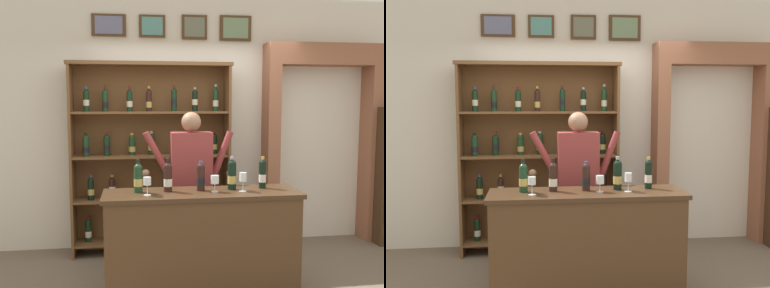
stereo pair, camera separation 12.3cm
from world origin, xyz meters
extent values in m
cube|color=silver|center=(0.00, 1.51, 1.52)|extent=(12.00, 0.16, 3.05)
cube|color=#4C331E|center=(-0.97, 1.42, 2.67)|extent=(0.40, 0.02, 0.26)
cube|color=slate|center=(-0.97, 1.40, 2.67)|extent=(0.32, 0.01, 0.20)
cube|color=#4C331E|center=(-0.47, 1.42, 2.67)|extent=(0.31, 0.02, 0.26)
cube|color=teal|center=(-0.47, 1.40, 2.67)|extent=(0.25, 0.01, 0.21)
cube|color=#4C331E|center=(0.04, 1.42, 2.67)|extent=(0.31, 0.02, 0.29)
cube|color=#676C5A|center=(0.04, 1.40, 2.67)|extent=(0.24, 0.01, 0.23)
cube|color=#4C331E|center=(0.55, 1.42, 2.67)|extent=(0.39, 0.02, 0.30)
cube|color=gray|center=(0.55, 1.40, 2.67)|extent=(0.31, 0.01, 0.24)
cube|color=brown|center=(-1.40, 1.18, 1.11)|extent=(0.03, 0.32, 2.23)
cube|color=brown|center=(0.40, 1.18, 1.11)|extent=(0.03, 0.32, 2.23)
cube|color=brown|center=(-0.50, 1.33, 1.11)|extent=(1.83, 0.02, 2.23)
cube|color=brown|center=(-0.50, 1.18, 0.14)|extent=(1.77, 0.31, 0.03)
cylinder|color=black|center=(-1.24, 1.20, 0.26)|extent=(0.07, 0.07, 0.22)
sphere|color=black|center=(-1.24, 1.20, 0.38)|extent=(0.07, 0.07, 0.07)
cylinder|color=black|center=(-1.24, 1.20, 0.41)|extent=(0.03, 0.03, 0.06)
cylinder|color=maroon|center=(-1.24, 1.20, 0.43)|extent=(0.04, 0.04, 0.03)
cylinder|color=silver|center=(-1.24, 1.20, 0.24)|extent=(0.08, 0.08, 0.07)
cylinder|color=black|center=(-0.91, 1.19, 0.25)|extent=(0.07, 0.07, 0.21)
sphere|color=black|center=(-0.91, 1.19, 0.36)|extent=(0.07, 0.07, 0.07)
cylinder|color=black|center=(-0.91, 1.19, 0.39)|extent=(0.03, 0.03, 0.06)
cylinder|color=#B79338|center=(-0.91, 1.19, 0.41)|extent=(0.03, 0.03, 0.03)
cylinder|color=silver|center=(-0.91, 1.19, 0.25)|extent=(0.08, 0.08, 0.07)
cylinder|color=#19381E|center=(-0.65, 1.16, 0.26)|extent=(0.07, 0.07, 0.22)
sphere|color=#19381E|center=(-0.65, 1.16, 0.38)|extent=(0.07, 0.07, 0.07)
cylinder|color=#19381E|center=(-0.65, 1.16, 0.40)|extent=(0.03, 0.03, 0.06)
cylinder|color=navy|center=(-0.65, 1.16, 0.42)|extent=(0.04, 0.04, 0.03)
cylinder|color=silver|center=(-0.65, 1.16, 0.24)|extent=(0.08, 0.08, 0.07)
cylinder|color=black|center=(-0.35, 1.20, 0.26)|extent=(0.07, 0.07, 0.21)
sphere|color=black|center=(-0.35, 1.20, 0.37)|extent=(0.07, 0.07, 0.07)
cylinder|color=black|center=(-0.35, 1.20, 0.40)|extent=(0.03, 0.03, 0.07)
cylinder|color=#99999E|center=(-0.35, 1.20, 0.42)|extent=(0.04, 0.04, 0.03)
cylinder|color=beige|center=(-0.35, 1.20, 0.27)|extent=(0.08, 0.08, 0.07)
cylinder|color=black|center=(-0.05, 1.21, 0.25)|extent=(0.07, 0.07, 0.21)
sphere|color=black|center=(-0.05, 1.21, 0.36)|extent=(0.07, 0.07, 0.07)
cylinder|color=black|center=(-0.05, 1.21, 0.40)|extent=(0.03, 0.03, 0.08)
cylinder|color=navy|center=(-0.05, 1.21, 0.43)|extent=(0.04, 0.04, 0.03)
cylinder|color=silver|center=(-0.05, 1.21, 0.26)|extent=(0.08, 0.08, 0.07)
cylinder|color=black|center=(0.21, 1.17, 0.25)|extent=(0.07, 0.07, 0.21)
sphere|color=black|center=(0.21, 1.17, 0.36)|extent=(0.07, 0.07, 0.07)
cylinder|color=black|center=(0.21, 1.17, 0.39)|extent=(0.03, 0.03, 0.06)
cylinder|color=navy|center=(0.21, 1.17, 0.40)|extent=(0.03, 0.03, 0.03)
cylinder|color=silver|center=(0.21, 1.17, 0.25)|extent=(0.08, 0.08, 0.07)
cube|color=brown|center=(-0.50, 1.18, 0.64)|extent=(1.77, 0.31, 0.02)
cylinder|color=black|center=(-1.19, 1.16, 0.76)|extent=(0.07, 0.07, 0.21)
sphere|color=black|center=(-1.19, 1.16, 0.88)|extent=(0.07, 0.07, 0.07)
cylinder|color=black|center=(-1.19, 1.16, 0.91)|extent=(0.03, 0.03, 0.07)
cylinder|color=navy|center=(-1.19, 1.16, 0.93)|extent=(0.03, 0.03, 0.03)
cylinder|color=tan|center=(-1.19, 1.16, 0.75)|extent=(0.07, 0.07, 0.07)
cylinder|color=black|center=(-0.96, 1.19, 0.76)|extent=(0.07, 0.07, 0.20)
sphere|color=black|center=(-0.96, 1.19, 0.86)|extent=(0.07, 0.07, 0.07)
cylinder|color=black|center=(-0.96, 1.19, 0.90)|extent=(0.03, 0.03, 0.07)
cylinder|color=#B79338|center=(-0.96, 1.19, 0.92)|extent=(0.03, 0.03, 0.03)
cylinder|color=silver|center=(-0.96, 1.19, 0.77)|extent=(0.07, 0.07, 0.06)
cylinder|color=black|center=(-0.64, 1.19, 0.76)|extent=(0.07, 0.07, 0.20)
sphere|color=black|center=(-0.64, 1.19, 0.87)|extent=(0.07, 0.07, 0.07)
cylinder|color=black|center=(-0.64, 1.19, 0.89)|extent=(0.03, 0.03, 0.06)
cylinder|color=#B79338|center=(-0.64, 1.19, 0.91)|extent=(0.03, 0.03, 0.03)
cylinder|color=silver|center=(-0.64, 1.19, 0.76)|extent=(0.07, 0.07, 0.07)
cylinder|color=black|center=(-0.34, 1.16, 0.76)|extent=(0.07, 0.07, 0.21)
sphere|color=black|center=(-0.34, 1.16, 0.87)|extent=(0.07, 0.07, 0.07)
cylinder|color=black|center=(-0.34, 1.16, 0.90)|extent=(0.03, 0.03, 0.06)
cylinder|color=#99999E|center=(-0.34, 1.16, 0.92)|extent=(0.03, 0.03, 0.03)
cylinder|color=silver|center=(-0.34, 1.16, 0.75)|extent=(0.07, 0.07, 0.07)
cylinder|color=#19381E|center=(-0.08, 1.19, 0.76)|extent=(0.07, 0.07, 0.20)
sphere|color=#19381E|center=(-0.08, 1.19, 0.86)|extent=(0.07, 0.07, 0.07)
cylinder|color=#19381E|center=(-0.08, 1.19, 0.89)|extent=(0.03, 0.03, 0.07)
cylinder|color=#B79338|center=(-0.08, 1.19, 0.92)|extent=(0.03, 0.03, 0.03)
cylinder|color=beige|center=(-0.08, 1.19, 0.74)|extent=(0.07, 0.07, 0.06)
cylinder|color=black|center=(0.26, 1.18, 0.76)|extent=(0.07, 0.07, 0.20)
sphere|color=black|center=(0.26, 1.18, 0.87)|extent=(0.07, 0.07, 0.07)
cylinder|color=black|center=(0.26, 1.18, 0.89)|extent=(0.03, 0.03, 0.06)
cylinder|color=black|center=(0.26, 1.18, 0.91)|extent=(0.03, 0.03, 0.03)
cylinder|color=black|center=(0.26, 1.18, 0.76)|extent=(0.07, 0.07, 0.06)
cube|color=brown|center=(-0.50, 1.18, 1.15)|extent=(1.77, 0.31, 0.02)
cylinder|color=#19381E|center=(-1.24, 1.15, 1.26)|extent=(0.08, 0.08, 0.20)
sphere|color=#19381E|center=(-1.24, 1.15, 1.37)|extent=(0.07, 0.07, 0.07)
cylinder|color=#19381E|center=(-1.24, 1.15, 1.39)|extent=(0.03, 0.03, 0.06)
cylinder|color=black|center=(-1.24, 1.15, 1.42)|extent=(0.03, 0.03, 0.03)
cylinder|color=black|center=(-1.24, 1.15, 1.24)|extent=(0.08, 0.08, 0.06)
cylinder|color=black|center=(-1.01, 1.19, 1.26)|extent=(0.08, 0.08, 0.20)
sphere|color=black|center=(-1.01, 1.19, 1.37)|extent=(0.07, 0.07, 0.07)
cylinder|color=black|center=(-1.01, 1.19, 1.40)|extent=(0.03, 0.03, 0.08)
cylinder|color=maroon|center=(-1.01, 1.19, 1.42)|extent=(0.03, 0.03, 0.03)
cylinder|color=black|center=(-1.01, 1.19, 1.26)|extent=(0.08, 0.08, 0.06)
cylinder|color=#19381E|center=(-0.72, 1.22, 1.26)|extent=(0.08, 0.08, 0.19)
sphere|color=#19381E|center=(-0.72, 1.22, 1.36)|extent=(0.07, 0.07, 0.07)
cylinder|color=#19381E|center=(-0.72, 1.22, 1.38)|extent=(0.04, 0.04, 0.06)
cylinder|color=#B79338|center=(-0.72, 1.22, 1.40)|extent=(0.04, 0.04, 0.03)
cylinder|color=tan|center=(-0.72, 1.22, 1.23)|extent=(0.08, 0.08, 0.06)
cylinder|color=black|center=(-0.50, 1.21, 1.26)|extent=(0.08, 0.08, 0.20)
sphere|color=black|center=(-0.50, 1.21, 1.37)|extent=(0.07, 0.07, 0.07)
cylinder|color=black|center=(-0.50, 1.21, 1.40)|extent=(0.03, 0.03, 0.07)
cylinder|color=#99999E|center=(-0.50, 1.21, 1.42)|extent=(0.04, 0.04, 0.03)
cylinder|color=tan|center=(-0.50, 1.21, 1.25)|extent=(0.08, 0.08, 0.06)
cylinder|color=black|center=(-0.23, 1.16, 1.26)|extent=(0.08, 0.08, 0.20)
sphere|color=black|center=(-0.23, 1.16, 1.37)|extent=(0.07, 0.07, 0.07)
cylinder|color=black|center=(-0.23, 1.16, 1.40)|extent=(0.03, 0.03, 0.08)
cylinder|color=navy|center=(-0.23, 1.16, 1.43)|extent=(0.04, 0.04, 0.03)
cylinder|color=silver|center=(-0.23, 1.16, 1.24)|extent=(0.08, 0.08, 0.06)
cylinder|color=black|center=(0.00, 1.16, 1.26)|extent=(0.08, 0.08, 0.19)
sphere|color=black|center=(0.00, 1.16, 1.36)|extent=(0.07, 0.07, 0.07)
cylinder|color=black|center=(0.00, 1.16, 1.38)|extent=(0.03, 0.03, 0.06)
cylinder|color=navy|center=(0.00, 1.16, 1.40)|extent=(0.04, 0.04, 0.03)
cylinder|color=silver|center=(0.00, 1.16, 1.26)|extent=(0.08, 0.08, 0.06)
cylinder|color=black|center=(0.25, 1.20, 1.26)|extent=(0.08, 0.08, 0.20)
sphere|color=black|center=(0.25, 1.20, 1.37)|extent=(0.07, 0.07, 0.07)
cylinder|color=black|center=(0.25, 1.20, 1.40)|extent=(0.03, 0.03, 0.08)
cylinder|color=maroon|center=(0.25, 1.20, 1.43)|extent=(0.03, 0.03, 0.03)
cylinder|color=tan|center=(0.25, 1.20, 1.24)|extent=(0.08, 0.08, 0.06)
cube|color=brown|center=(-0.50, 1.18, 1.66)|extent=(1.77, 0.31, 0.02)
cylinder|color=black|center=(-1.22, 1.16, 1.77)|extent=(0.07, 0.07, 0.21)
sphere|color=black|center=(-1.22, 1.16, 1.88)|extent=(0.06, 0.06, 0.06)
cylinder|color=black|center=(-1.22, 1.16, 1.91)|extent=(0.03, 0.03, 0.07)
cylinder|color=navy|center=(-1.22, 1.16, 1.93)|extent=(0.03, 0.03, 0.03)
cylinder|color=beige|center=(-1.22, 1.16, 1.77)|extent=(0.07, 0.07, 0.07)
cylinder|color=#19381E|center=(-1.02, 1.21, 1.77)|extent=(0.07, 0.07, 0.21)
sphere|color=#19381E|center=(-1.02, 1.21, 1.88)|extent=(0.06, 0.06, 0.06)
cylinder|color=#19381E|center=(-1.02, 1.21, 1.92)|extent=(0.03, 0.03, 0.08)
cylinder|color=maroon|center=(-1.02, 1.21, 1.95)|extent=(0.03, 0.03, 0.03)
cylinder|color=black|center=(-1.02, 1.21, 1.74)|extent=(0.07, 0.07, 0.07)
cylinder|color=black|center=(-0.74, 1.19, 1.77)|extent=(0.07, 0.07, 0.21)
sphere|color=black|center=(-0.74, 1.19, 1.88)|extent=(0.06, 0.06, 0.06)
cylinder|color=black|center=(-0.74, 1.19, 1.91)|extent=(0.03, 0.03, 0.07)
cylinder|color=maroon|center=(-0.74, 1.19, 1.94)|extent=(0.03, 0.03, 0.03)
cylinder|color=beige|center=(-0.74, 1.19, 1.75)|extent=(0.07, 0.07, 0.07)
cylinder|color=black|center=(-0.52, 1.21, 1.77)|extent=(0.07, 0.07, 0.21)
sphere|color=black|center=(-0.52, 1.21, 1.89)|extent=(0.06, 0.06, 0.06)
cylinder|color=black|center=(-0.52, 1.21, 1.92)|extent=(0.03, 0.03, 0.07)
cylinder|color=#B79338|center=(-0.52, 1.21, 1.94)|extent=(0.03, 0.03, 0.03)
cylinder|color=tan|center=(-0.52, 1.21, 1.75)|extent=(0.07, 0.07, 0.07)
cylinder|color=black|center=(-0.23, 1.18, 1.78)|extent=(0.07, 0.07, 0.22)
sphere|color=black|center=(-0.23, 1.18, 1.90)|extent=(0.06, 0.06, 0.06)
cylinder|color=black|center=(-0.23, 1.18, 1.93)|extent=(0.03, 0.03, 0.07)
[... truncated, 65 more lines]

